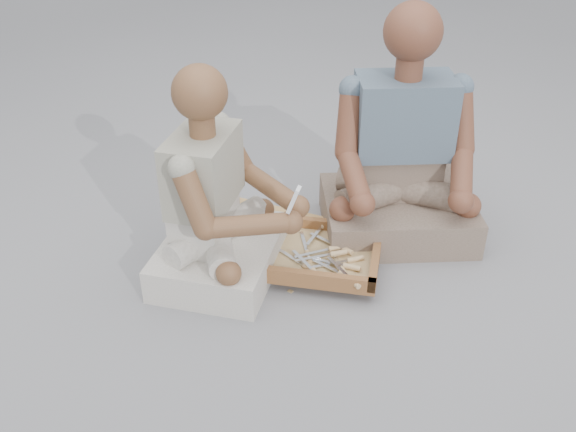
% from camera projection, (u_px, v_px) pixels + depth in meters
% --- Properties ---
extents(ground, '(60.00, 60.00, 0.00)m').
position_uv_depth(ground, '(305.00, 305.00, 2.46)').
color(ground, gray).
rests_on(ground, ground).
extents(carved_panel, '(0.72, 0.54, 0.04)m').
position_uv_depth(carved_panel, '(277.00, 238.00, 2.81)').
color(carved_panel, '#A07B3E').
rests_on(carved_panel, ground).
extents(tool_tray, '(0.53, 0.43, 0.07)m').
position_uv_depth(tool_tray, '(316.00, 253.00, 2.64)').
color(tool_tray, brown).
rests_on(tool_tray, carved_panel).
extents(chisel_0, '(0.20, 0.12, 0.02)m').
position_uv_depth(chisel_0, '(341.00, 248.00, 2.65)').
color(chisel_0, silver).
rests_on(chisel_0, tool_tray).
extents(chisel_1, '(0.20, 0.13, 0.02)m').
position_uv_depth(chisel_1, '(350.00, 260.00, 2.58)').
color(chisel_1, silver).
rests_on(chisel_1, tool_tray).
extents(chisel_2, '(0.07, 0.22, 0.02)m').
position_uv_depth(chisel_2, '(323.00, 225.00, 2.78)').
color(chisel_2, silver).
rests_on(chisel_2, tool_tray).
extents(chisel_3, '(0.12, 0.20, 0.02)m').
position_uv_depth(chisel_3, '(342.00, 270.00, 2.53)').
color(chisel_3, silver).
rests_on(chisel_3, tool_tray).
extents(chisel_4, '(0.21, 0.11, 0.02)m').
position_uv_depth(chisel_4, '(342.00, 274.00, 2.50)').
color(chisel_4, silver).
rests_on(chisel_4, tool_tray).
extents(chisel_5, '(0.10, 0.21, 0.02)m').
position_uv_depth(chisel_5, '(307.00, 254.00, 2.63)').
color(chisel_5, silver).
rests_on(chisel_5, tool_tray).
extents(chisel_6, '(0.19, 0.14, 0.02)m').
position_uv_depth(chisel_6, '(307.00, 267.00, 2.55)').
color(chisel_6, silver).
rests_on(chisel_6, tool_tray).
extents(chisel_7, '(0.16, 0.18, 0.02)m').
position_uv_depth(chisel_7, '(351.00, 279.00, 2.46)').
color(chisel_7, silver).
rests_on(chisel_7, tool_tray).
extents(chisel_8, '(0.19, 0.14, 0.02)m').
position_uv_depth(chisel_8, '(332.00, 249.00, 2.63)').
color(chisel_8, silver).
rests_on(chisel_8, tool_tray).
extents(chisel_9, '(0.22, 0.05, 0.02)m').
position_uv_depth(chisel_9, '(347.00, 266.00, 2.54)').
color(chisel_9, silver).
rests_on(chisel_9, tool_tray).
extents(chisel_10, '(0.20, 0.13, 0.02)m').
position_uv_depth(chisel_10, '(333.00, 254.00, 2.60)').
color(chisel_10, silver).
rests_on(chisel_10, tool_tray).
extents(chisel_11, '(0.16, 0.17, 0.02)m').
position_uv_depth(chisel_11, '(314.00, 272.00, 2.50)').
color(chisel_11, silver).
rests_on(chisel_11, tool_tray).
extents(wood_chip_0, '(0.02, 0.02, 0.00)m').
position_uv_depth(wood_chip_0, '(352.00, 231.00, 2.89)').
color(wood_chip_0, tan).
rests_on(wood_chip_0, ground).
extents(wood_chip_1, '(0.02, 0.02, 0.00)m').
position_uv_depth(wood_chip_1, '(308.00, 233.00, 2.88)').
color(wood_chip_1, tan).
rests_on(wood_chip_1, ground).
extents(wood_chip_2, '(0.02, 0.02, 0.00)m').
position_uv_depth(wood_chip_2, '(245.00, 250.00, 2.77)').
color(wood_chip_2, tan).
rests_on(wood_chip_2, ground).
extents(wood_chip_3, '(0.02, 0.02, 0.00)m').
position_uv_depth(wood_chip_3, '(327.00, 264.00, 2.68)').
color(wood_chip_3, tan).
rests_on(wood_chip_3, ground).
extents(wood_chip_4, '(0.02, 0.02, 0.00)m').
position_uv_depth(wood_chip_4, '(284.00, 248.00, 2.78)').
color(wood_chip_4, tan).
rests_on(wood_chip_4, ground).
extents(wood_chip_5, '(0.02, 0.02, 0.00)m').
position_uv_depth(wood_chip_5, '(290.00, 291.00, 2.53)').
color(wood_chip_5, tan).
rests_on(wood_chip_5, ground).
extents(wood_chip_6, '(0.02, 0.02, 0.00)m').
position_uv_depth(wood_chip_6, '(294.00, 256.00, 2.73)').
color(wood_chip_6, tan).
rests_on(wood_chip_6, ground).
extents(wood_chip_7, '(0.02, 0.02, 0.00)m').
position_uv_depth(wood_chip_7, '(232.00, 288.00, 2.54)').
color(wood_chip_7, tan).
rests_on(wood_chip_7, ground).
extents(wood_chip_8, '(0.02, 0.02, 0.00)m').
position_uv_depth(wood_chip_8, '(366.00, 233.00, 2.88)').
color(wood_chip_8, tan).
rests_on(wood_chip_8, ground).
extents(wood_chip_9, '(0.02, 0.02, 0.00)m').
position_uv_depth(wood_chip_9, '(280.00, 251.00, 2.76)').
color(wood_chip_9, tan).
rests_on(wood_chip_9, ground).
extents(wood_chip_10, '(0.02, 0.02, 0.00)m').
position_uv_depth(wood_chip_10, '(255.00, 274.00, 2.62)').
color(wood_chip_10, tan).
rests_on(wood_chip_10, ground).
extents(craftsman, '(0.58, 0.56, 0.87)m').
position_uv_depth(craftsman, '(217.00, 209.00, 2.49)').
color(craftsman, silver).
rests_on(craftsman, ground).
extents(companion, '(0.76, 0.67, 1.00)m').
position_uv_depth(companion, '(401.00, 163.00, 2.74)').
color(companion, '#836E5E').
rests_on(companion, ground).
extents(mobile_phone, '(0.05, 0.04, 0.10)m').
position_uv_depth(mobile_phone, '(294.00, 200.00, 2.32)').
color(mobile_phone, white).
rests_on(mobile_phone, craftsman).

